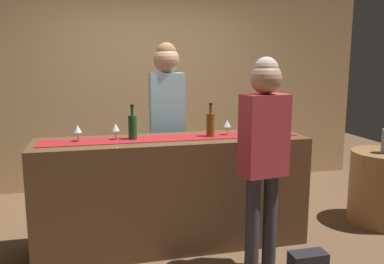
% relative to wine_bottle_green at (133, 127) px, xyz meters
% --- Properties ---
extents(ground_plane, '(10.00, 10.00, 0.00)m').
position_rel_wine_bottle_green_xyz_m(ground_plane, '(0.34, -0.03, -1.09)').
color(ground_plane, brown).
extents(back_wall, '(6.00, 0.12, 2.90)m').
position_rel_wine_bottle_green_xyz_m(back_wall, '(0.34, 1.87, 0.36)').
color(back_wall, tan).
rests_on(back_wall, ground).
extents(bar_counter, '(2.36, 0.60, 0.98)m').
position_rel_wine_bottle_green_xyz_m(bar_counter, '(0.34, -0.03, -0.60)').
color(bar_counter, '#543821').
rests_on(bar_counter, ground).
extents(counter_runner_cloth, '(2.24, 0.28, 0.01)m').
position_rel_wine_bottle_green_xyz_m(counter_runner_cloth, '(0.34, -0.03, -0.11)').
color(counter_runner_cloth, maroon).
rests_on(counter_runner_cloth, bar_counter).
extents(wine_bottle_green, '(0.07, 0.07, 0.30)m').
position_rel_wine_bottle_green_xyz_m(wine_bottle_green, '(0.00, 0.00, 0.00)').
color(wine_bottle_green, '#194723').
rests_on(wine_bottle_green, bar_counter).
extents(wine_bottle_clear, '(0.07, 0.07, 0.30)m').
position_rel_wine_bottle_green_xyz_m(wine_bottle_clear, '(1.29, -0.01, 0.00)').
color(wine_bottle_clear, '#B2C6C1').
rests_on(wine_bottle_clear, bar_counter).
extents(wine_bottle_amber, '(0.07, 0.07, 0.30)m').
position_rel_wine_bottle_green_xyz_m(wine_bottle_amber, '(0.68, -0.03, 0.00)').
color(wine_bottle_amber, brown).
rests_on(wine_bottle_amber, bar_counter).
extents(wine_glass_near_customer, '(0.07, 0.07, 0.14)m').
position_rel_wine_bottle_green_xyz_m(wine_glass_near_customer, '(-0.45, 0.01, -0.01)').
color(wine_glass_near_customer, silver).
rests_on(wine_glass_near_customer, bar_counter).
extents(wine_glass_mid_counter, '(0.07, 0.07, 0.14)m').
position_rel_wine_bottle_green_xyz_m(wine_glass_mid_counter, '(-0.14, 0.02, -0.01)').
color(wine_glass_mid_counter, silver).
rests_on(wine_glass_mid_counter, bar_counter).
extents(wine_glass_far_end, '(0.07, 0.07, 0.14)m').
position_rel_wine_bottle_green_xyz_m(wine_glass_far_end, '(0.85, 0.00, -0.01)').
color(wine_glass_far_end, silver).
rests_on(wine_glass_far_end, bar_counter).
extents(bartender, '(0.34, 0.26, 1.82)m').
position_rel_wine_bottle_green_xyz_m(bartender, '(0.40, 0.55, 0.06)').
color(bartender, '#26262B').
rests_on(bartender, ground).
extents(customer_sipping, '(0.37, 0.25, 1.67)m').
position_rel_wine_bottle_green_xyz_m(customer_sipping, '(0.92, -0.65, -0.06)').
color(customer_sipping, '#33333D').
rests_on(customer_sipping, ground).
extents(round_side_table, '(0.68, 0.68, 0.74)m').
position_rel_wine_bottle_green_xyz_m(round_side_table, '(2.53, -0.05, -0.72)').
color(round_side_table, olive).
rests_on(round_side_table, ground).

